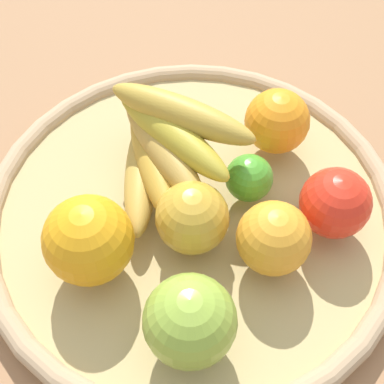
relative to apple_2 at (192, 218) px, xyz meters
name	(u,v)px	position (x,y,z in m)	size (l,w,h in m)	color
ground_plane	(192,222)	(-0.03, 0.02, -0.07)	(2.40, 2.40, 0.00)	#986B47
basket	(192,213)	(-0.03, 0.02, -0.05)	(0.44, 0.44, 0.03)	tan
apple_2	(192,218)	(0.00, 0.00, 0.00)	(0.07, 0.07, 0.07)	gold
banana_bunch	(162,147)	(-0.08, 0.02, 0.01)	(0.16, 0.16, 0.09)	#B6903A
apple_1	(190,321)	(0.08, -0.06, 0.00)	(0.08, 0.08, 0.08)	#88A938
orange_0	(274,238)	(0.06, 0.05, 0.00)	(0.07, 0.07, 0.07)	orange
orange_1	(88,240)	(-0.03, -0.09, 0.01)	(0.08, 0.08, 0.08)	orange
lime_0	(249,178)	(-0.01, 0.08, -0.01)	(0.05, 0.05, 0.05)	#469A29
orange_2	(277,121)	(-0.05, 0.14, 0.00)	(0.07, 0.07, 0.07)	orange
apple_0	(335,203)	(0.06, 0.12, 0.00)	(0.07, 0.07, 0.07)	red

